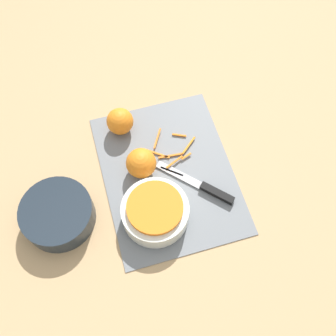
{
  "coord_description": "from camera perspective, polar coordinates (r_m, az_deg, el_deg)",
  "views": [
    {
      "loc": [
        -0.46,
        0.13,
        0.99
      ],
      "look_at": [
        0.0,
        0.0,
        0.04
      ],
      "focal_mm": 42.0,
      "sensor_mm": 36.0,
      "label": 1
    }
  ],
  "objects": [
    {
      "name": "bowl_speckled",
      "position": [
        1.01,
        -1.87,
        -6.36
      ],
      "size": [
        0.17,
        0.17,
        0.07
      ],
      "color": "silver",
      "rests_on": "cutting_board"
    },
    {
      "name": "peel_pile",
      "position": [
        1.12,
        0.59,
        2.29
      ],
      "size": [
        0.16,
        0.15,
        0.01
      ],
      "color": "orange",
      "rests_on": "cutting_board"
    },
    {
      "name": "orange_right",
      "position": [
        1.14,
        -6.98,
        6.74
      ],
      "size": [
        0.08,
        0.08,
        0.08
      ],
      "color": "orange",
      "rests_on": "cutting_board"
    },
    {
      "name": "orange_left",
      "position": [
        1.07,
        -3.93,
        0.7
      ],
      "size": [
        0.08,
        0.08,
        0.08
      ],
      "color": "orange",
      "rests_on": "cutting_board"
    },
    {
      "name": "bowl_dark",
      "position": [
        1.06,
        -15.69,
        -6.5
      ],
      "size": [
        0.19,
        0.19,
        0.07
      ],
      "color": "#1E2833",
      "rests_on": "ground_plane"
    },
    {
      "name": "cutting_board",
      "position": [
        1.1,
        0.0,
        -0.77
      ],
      "size": [
        0.47,
        0.36,
        0.01
      ],
      "color": "slate",
      "rests_on": "ground_plane"
    },
    {
      "name": "knife",
      "position": [
        1.08,
        5.86,
        -3.03
      ],
      "size": [
        0.18,
        0.18,
        0.02
      ],
      "rotation": [
        0.0,
        0.0,
        0.77
      ],
      "color": "black",
      "rests_on": "cutting_board"
    },
    {
      "name": "ground_plane",
      "position": [
        1.1,
        0.0,
        -0.83
      ],
      "size": [
        4.0,
        4.0,
        0.0
      ],
      "primitive_type": "plane",
      "color": "tan"
    }
  ]
}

